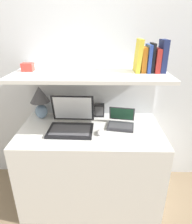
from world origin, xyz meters
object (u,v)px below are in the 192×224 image
book_black (152,58)px  computer_mouse (100,132)px  table_lamp (40,99)px  laptop_large (71,123)px  book_orange (143,60)px  router_box (99,110)px  book_blue (148,58)px  book_yellow (138,56)px  laptop_small (121,123)px  book_red (156,60)px  shelf_gadget (28,67)px  book_navy (163,56)px

book_black → computer_mouse: bearing=-158.4°
table_lamp → book_black: 1.06m
laptop_large → book_orange: book_orange is taller
laptop_large → router_box: laptop_large is taller
book_blue → book_yellow: size_ratio=0.84×
laptop_large → laptop_small: laptop_large is taller
router_box → book_blue: 0.68m
computer_mouse → book_red: 0.73m
computer_mouse → book_black: book_black is taller
book_red → shelf_gadget: size_ratio=2.01×
router_box → computer_mouse: bearing=-87.8°
shelf_gadget → laptop_large: bearing=-12.0°
book_navy → book_orange: book_navy is taller
book_yellow → shelf_gadget: bearing=180.0°
book_blue → table_lamp: bearing=171.2°
table_lamp → book_orange: bearing=-9.1°
laptop_large → router_box: size_ratio=2.93×
computer_mouse → shelf_gadget: size_ratio=1.28×
laptop_large → book_yellow: book_yellow is taller
computer_mouse → book_blue: book_blue is taller
laptop_large → book_yellow: 0.78m
table_lamp → laptop_large: 0.41m
router_box → book_navy: size_ratio=0.53×
book_red → book_black: size_ratio=0.82×
laptop_small → shelf_gadget: size_ratio=2.89×
laptop_small → router_box: laptop_small is taller
book_blue → router_box: bearing=153.4°
table_lamp → laptop_large: bearing=-34.3°
computer_mouse → book_yellow: bearing=28.5°
table_lamp → book_red: size_ratio=1.74×
computer_mouse → shelf_gadget: (-0.59, 0.16, 0.50)m
router_box → book_red: size_ratio=0.72×
computer_mouse → book_yellow: book_yellow is taller
computer_mouse → book_blue: 0.70m
laptop_small → shelf_gadget: bearing=179.0°
laptop_small → book_red: size_ratio=1.44×
book_red → book_black: 0.04m
book_yellow → book_red: bearing=0.0°
book_orange → router_box: bearing=151.0°
book_blue → book_yellow: 0.08m
router_box → book_red: bearing=-23.1°
book_yellow → shelf_gadget: 0.89m
book_blue → book_navy: bearing=0.0°
laptop_small → laptop_large: bearing=-172.3°
laptop_small → book_navy: bearing=2.6°
laptop_small → book_black: 0.60m
table_lamp → computer_mouse: size_ratio=2.72×
laptop_small → book_black: book_black is taller
laptop_large → book_red: bearing=6.0°
computer_mouse → book_red: size_ratio=0.64×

